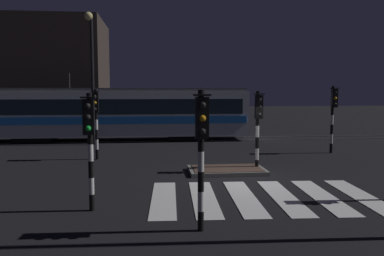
% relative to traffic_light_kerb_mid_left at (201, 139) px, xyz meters
% --- Properties ---
extents(ground_plane, '(120.00, 120.00, 0.00)m').
position_rel_traffic_light_kerb_mid_left_xyz_m(ground_plane, '(2.17, 4.74, -2.07)').
color(ground_plane, black).
extents(rail_near, '(80.00, 0.12, 0.03)m').
position_rel_traffic_light_kerb_mid_left_xyz_m(rail_near, '(2.17, 15.29, -2.06)').
color(rail_near, '#59595E').
rests_on(rail_near, ground).
extents(rail_far, '(80.00, 0.12, 0.03)m').
position_rel_traffic_light_kerb_mid_left_xyz_m(rail_far, '(2.17, 16.73, -2.06)').
color(rail_far, '#59595E').
rests_on(rail_far, ground).
extents(crosswalk_zebra, '(6.72, 4.17, 0.02)m').
position_rel_traffic_light_kerb_mid_left_xyz_m(crosswalk_zebra, '(2.17, 2.55, -2.06)').
color(crosswalk_zebra, silver).
rests_on(crosswalk_zebra, ground).
extents(traffic_island, '(2.88, 1.69, 0.18)m').
position_rel_traffic_light_kerb_mid_left_xyz_m(traffic_island, '(1.77, 6.08, -1.99)').
color(traffic_island, slate).
rests_on(traffic_island, ground).
extents(traffic_light_kerb_mid_left, '(0.36, 0.42, 3.14)m').
position_rel_traffic_light_kerb_mid_left_xyz_m(traffic_light_kerb_mid_left, '(0.00, 0.00, 0.00)').
color(traffic_light_kerb_mid_left, black).
rests_on(traffic_light_kerb_mid_left, ground).
extents(traffic_light_median_centre, '(0.36, 0.42, 3.10)m').
position_rel_traffic_light_kerb_mid_left_xyz_m(traffic_light_median_centre, '(2.98, 6.15, -0.03)').
color(traffic_light_median_centre, black).
rests_on(traffic_light_median_centre, ground).
extents(traffic_light_corner_far_right, '(0.36, 0.42, 3.33)m').
position_rel_traffic_light_kerb_mid_left_xyz_m(traffic_light_corner_far_right, '(7.84, 10.00, 0.12)').
color(traffic_light_corner_far_right, black).
rests_on(traffic_light_corner_far_right, ground).
extents(traffic_light_corner_far_left, '(0.36, 0.42, 3.17)m').
position_rel_traffic_light_kerb_mid_left_xyz_m(traffic_light_corner_far_left, '(-3.54, 9.38, 0.02)').
color(traffic_light_corner_far_left, black).
rests_on(traffic_light_corner_far_left, ground).
extents(traffic_light_corner_near_left, '(0.36, 0.42, 3.07)m').
position_rel_traffic_light_kerb_mid_left_xyz_m(traffic_light_corner_near_left, '(-2.64, 1.73, -0.05)').
color(traffic_light_corner_near_left, black).
rests_on(traffic_light_corner_near_left, ground).
extents(street_lamp_trackside_left, '(0.44, 1.21, 7.28)m').
position_rel_traffic_light_kerb_mid_left_xyz_m(street_lamp_trackside_left, '(-4.36, 14.03, 2.54)').
color(street_lamp_trackside_left, black).
rests_on(street_lamp_trackside_left, ground).
extents(tram, '(16.85, 2.58, 4.15)m').
position_rel_traffic_light_kerb_mid_left_xyz_m(tram, '(-3.49, 16.00, -0.32)').
color(tram, silver).
rests_on(tram, ground).
extents(building_backdrop, '(15.74, 8.00, 8.77)m').
position_rel_traffic_light_kerb_mid_left_xyz_m(building_backdrop, '(-12.81, 25.16, 2.31)').
color(building_backdrop, '#382D28').
rests_on(building_backdrop, ground).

